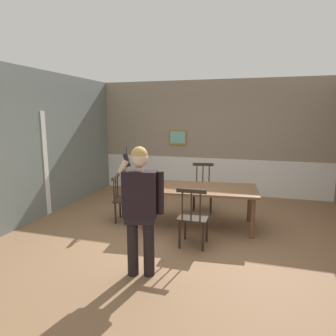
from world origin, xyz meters
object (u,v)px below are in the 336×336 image
(chair_at_table_head, at_px, (125,198))
(person_figure, at_px, (141,203))
(dining_table, at_px, (199,191))
(chair_near_window, at_px, (193,217))
(chair_by_doorway, at_px, (203,189))

(chair_at_table_head, xyz_separation_m, person_figure, (1.04, -1.77, 0.50))
(dining_table, height_order, chair_near_window, chair_near_window)
(dining_table, relative_size, chair_near_window, 2.23)
(dining_table, distance_m, chair_near_window, 0.90)
(chair_near_window, xyz_separation_m, person_figure, (-0.45, -1.03, 0.47))
(dining_table, height_order, chair_at_table_head, chair_at_table_head)
(dining_table, xyz_separation_m, person_figure, (-0.37, -1.91, 0.29))
(chair_by_doorway, distance_m, chair_at_table_head, 1.67)
(chair_near_window, height_order, person_figure, person_figure)
(chair_by_doorway, relative_size, chair_at_table_head, 1.12)
(chair_by_doorway, xyz_separation_m, person_figure, (-0.28, -2.79, 0.46))
(dining_table, bearing_deg, chair_near_window, -84.68)
(chair_near_window, xyz_separation_m, chair_at_table_head, (-1.49, 0.74, -0.03))
(chair_by_doorway, bearing_deg, chair_at_table_head, 28.35)
(chair_by_doorway, xyz_separation_m, chair_at_table_head, (-1.32, -1.02, -0.04))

